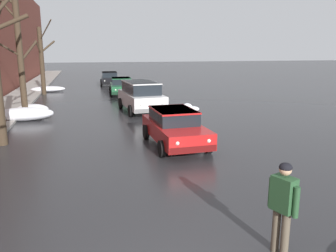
{
  "coord_description": "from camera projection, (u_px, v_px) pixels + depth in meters",
  "views": [
    {
      "loc": [
        -1.31,
        -4.08,
        3.69
      ],
      "look_at": [
        1.4,
        6.73,
        1.16
      ],
      "focal_mm": 36.13,
      "sensor_mm": 36.0,
      "label": 1
    }
  ],
  "objects": [
    {
      "name": "snow_bank_along_right_kerb",
      "position": [
        48.0,
        89.0,
        30.1
      ],
      "size": [
        2.93,
        1.23,
        0.5
      ],
      "color": "white",
      "rests_on": "ground"
    },
    {
      "name": "snow_bank_near_corner_left",
      "position": [
        33.0,
        110.0,
        19.37
      ],
      "size": [
        1.79,
        1.37,
        0.63
      ],
      "color": "white",
      "rests_on": "ground"
    },
    {
      "name": "sedan_red_approaching_near_lane",
      "position": [
        174.0,
        126.0,
        13.21
      ],
      "size": [
        2.04,
        4.27,
        1.42
      ],
      "color": "red",
      "rests_on": "ground"
    },
    {
      "name": "snow_bank_along_left_kerb",
      "position": [
        182.0,
        109.0,
        20.05
      ],
      "size": [
        2.2,
        1.38,
        0.55
      ],
      "color": "white",
      "rests_on": "ground"
    },
    {
      "name": "left_sidewalk_slab",
      "position": [
        4.0,
        111.0,
        20.55
      ],
      "size": [
        2.56,
        80.0,
        0.12
      ],
      "primitive_type": "cube",
      "color": "gray",
      "rests_on": "ground"
    },
    {
      "name": "sedan_green_parked_kerbside_mid",
      "position": [
        121.0,
        86.0,
        27.94
      ],
      "size": [
        2.13,
        4.3,
        1.42
      ],
      "color": "#1E5633",
      "rests_on": "ground"
    },
    {
      "name": "snow_bank_mid_block_left",
      "position": [
        23.0,
        114.0,
        17.83
      ],
      "size": [
        3.02,
        1.16,
        0.71
      ],
      "color": "white",
      "rests_on": "ground"
    },
    {
      "name": "suv_white_parked_kerbside_close",
      "position": [
        141.0,
        95.0,
        20.38
      ],
      "size": [
        2.42,
        4.85,
        1.82
      ],
      "color": "silver",
      "rests_on": "ground"
    },
    {
      "name": "bare_tree_far_down_block",
      "position": [
        42.0,
        59.0,
        27.81
      ],
      "size": [
        1.43,
        2.49,
        5.99
      ],
      "color": "#382B1E",
      "rests_on": "ground"
    },
    {
      "name": "pedestrian_with_coffee",
      "position": [
        283.0,
        201.0,
        6.04
      ],
      "size": [
        0.48,
        0.63,
        1.76
      ],
      "color": "brown",
      "rests_on": "ground"
    },
    {
      "name": "bare_tree_mid_block",
      "position": [
        18.0,
        50.0,
        18.16
      ],
      "size": [
        2.56,
        3.25,
        7.33
      ],
      "color": "#382B1E",
      "rests_on": "ground"
    },
    {
      "name": "sedan_black_parked_far_down_block",
      "position": [
        110.0,
        78.0,
        35.19
      ],
      "size": [
        2.06,
        3.99,
        1.42
      ],
      "color": "black",
      "rests_on": "ground"
    }
  ]
}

